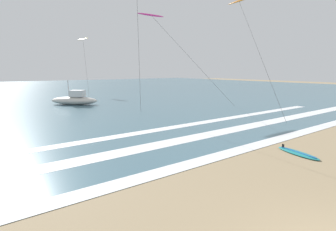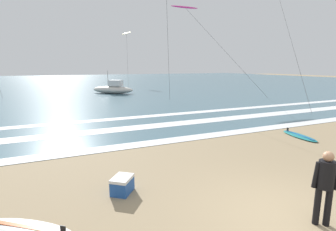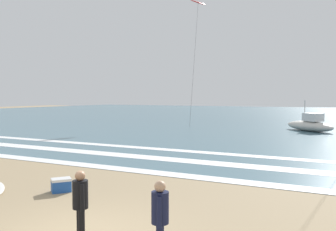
% 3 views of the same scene
% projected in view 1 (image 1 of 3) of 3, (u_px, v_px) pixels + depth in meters
% --- Properties ---
extents(ocean_surface, '(140.00, 90.00, 0.01)m').
position_uv_depth(ocean_surface, '(24.00, 91.00, 45.28)').
color(ocean_surface, '#476B7A').
rests_on(ocean_surface, ground).
extents(wave_foam_shoreline, '(46.80, 0.81, 0.01)m').
position_uv_depth(wave_foam_shoreline, '(162.00, 172.00, 9.48)').
color(wave_foam_shoreline, white).
rests_on(wave_foam_shoreline, ocean_surface).
extents(wave_foam_mid_break, '(47.89, 1.10, 0.01)m').
position_uv_depth(wave_foam_mid_break, '(147.00, 147.00, 12.50)').
color(wave_foam_mid_break, white).
rests_on(wave_foam_mid_break, ocean_surface).
extents(wave_foam_outer_break, '(46.06, 0.81, 0.01)m').
position_uv_depth(wave_foam_outer_break, '(78.00, 143.00, 13.22)').
color(wave_foam_outer_break, white).
rests_on(wave_foam_outer_break, ocean_surface).
extents(surfboard_left_pile, '(0.97, 2.17, 0.25)m').
position_uv_depth(surfboard_left_pile, '(298.00, 153.00, 11.52)').
color(surfboard_left_pile, teal).
rests_on(surfboard_left_pile, ground).
extents(kite_yellow_mid_center, '(3.28, 11.06, 9.10)m').
position_uv_depth(kite_yellow_mid_center, '(83.00, 39.00, 41.98)').
color(kite_yellow_mid_center, yellow).
rests_on(kite_yellow_mid_center, ground).
extents(kite_orange_far_left, '(5.62, 10.64, 11.11)m').
position_uv_depth(kite_orange_far_left, '(239.00, 2.00, 26.25)').
color(kite_orange_far_left, orange).
rests_on(kite_orange_far_left, ground).
extents(kite_magenta_far_right, '(8.56, 6.09, 9.61)m').
position_uv_depth(kite_magenta_far_right, '(151.00, 16.00, 26.05)').
color(kite_magenta_far_right, '#CC2384').
rests_on(kite_magenta_far_right, ground).
extents(offshore_boat, '(5.02, 4.72, 2.70)m').
position_uv_depth(offshore_boat, '(75.00, 100.00, 27.74)').
color(offshore_boat, beige).
rests_on(offshore_boat, ground).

